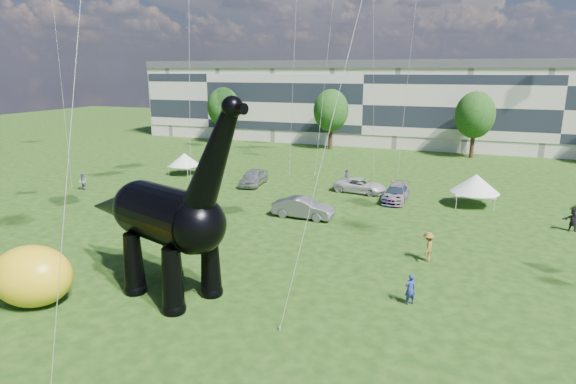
% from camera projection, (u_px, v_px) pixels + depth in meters
% --- Properties ---
extents(ground, '(220.00, 220.00, 0.00)m').
position_uv_depth(ground, '(249.00, 351.00, 20.56)').
color(ground, '#16330C').
rests_on(ground, ground).
extents(terrace_row, '(78.00, 11.00, 12.00)m').
position_uv_depth(terrace_row, '(370.00, 106.00, 77.88)').
color(terrace_row, beige).
rests_on(terrace_row, ground).
extents(tree_far_left, '(5.20, 5.20, 9.44)m').
position_uv_depth(tree_far_left, '(223.00, 104.00, 77.41)').
color(tree_far_left, '#382314').
rests_on(tree_far_left, ground).
extents(tree_mid_left, '(5.20, 5.20, 9.44)m').
position_uv_depth(tree_mid_left, '(331.00, 107.00, 71.09)').
color(tree_mid_left, '#382314').
rests_on(tree_mid_left, ground).
extents(tree_mid_right, '(5.20, 5.20, 9.44)m').
position_uv_depth(tree_mid_right, '(475.00, 111.00, 64.07)').
color(tree_mid_right, '#382314').
rests_on(tree_mid_right, ground).
extents(dinosaur_sculpture, '(13.35, 6.23, 11.04)m').
position_uv_depth(dinosaur_sculpture, '(162.00, 217.00, 25.18)').
color(dinosaur_sculpture, black).
rests_on(dinosaur_sculpture, ground).
extents(car_silver, '(2.47, 5.08, 1.67)m').
position_uv_depth(car_silver, '(254.00, 177.00, 49.86)').
color(car_silver, '#B7B8BC').
rests_on(car_silver, ground).
extents(car_grey, '(5.00, 1.83, 1.63)m').
position_uv_depth(car_grey, '(303.00, 208.00, 38.89)').
color(car_grey, slate).
rests_on(car_grey, ground).
extents(car_white, '(5.32, 3.01, 1.40)m').
position_uv_depth(car_white, '(360.00, 186.00, 46.87)').
color(car_white, silver).
rests_on(car_white, ground).
extents(car_dark, '(2.08, 5.02, 1.45)m').
position_uv_depth(car_dark, '(396.00, 193.00, 43.82)').
color(car_dark, '#595960').
rests_on(car_dark, ground).
extents(gazebo_near, '(4.41, 4.41, 2.87)m').
position_uv_depth(gazebo_near, '(475.00, 184.00, 41.95)').
color(gazebo_near, silver).
rests_on(gazebo_near, ground).
extents(gazebo_left, '(3.73, 3.73, 2.46)m').
position_uv_depth(gazebo_left, '(184.00, 160.00, 54.72)').
color(gazebo_left, silver).
rests_on(gazebo_left, ground).
extents(inflatable_yellow, '(4.71, 4.01, 3.15)m').
position_uv_depth(inflatable_yellow, '(32.00, 276.00, 24.25)').
color(inflatable_yellow, yellow).
rests_on(inflatable_yellow, ground).
extents(visitors, '(49.00, 42.24, 1.88)m').
position_uv_depth(visitors, '(320.00, 219.00, 35.85)').
color(visitors, navy).
rests_on(visitors, ground).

